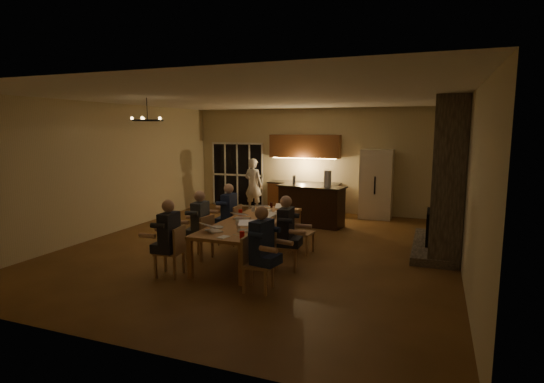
{
  "coord_description": "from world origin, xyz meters",
  "views": [
    {
      "loc": [
        3.45,
        -8.28,
        2.58
      ],
      "look_at": [
        0.14,
        0.3,
        1.22
      ],
      "focal_mm": 28.0,
      "sensor_mm": 36.0,
      "label": 1
    }
  ],
  "objects_px": {
    "chair_right_mid": "(286,246)",
    "bar_blender": "(328,179)",
    "standing_person": "(253,185)",
    "laptop_d": "(264,216)",
    "chair_right_far": "(302,232)",
    "mug_front": "(238,222)",
    "person_left_mid": "(200,225)",
    "person_left_far": "(229,214)",
    "laptop_a": "(214,225)",
    "plate_left": "(217,227)",
    "chair_right_near": "(258,264)",
    "redcup_near": "(242,235)",
    "laptop_b": "(247,225)",
    "can_cola": "(271,205)",
    "plate_near": "(255,227)",
    "chandelier": "(148,120)",
    "plate_far": "(282,215)",
    "laptop_e": "(264,205)",
    "bar_bottle": "(294,180)",
    "mug_mid": "(270,213)",
    "can_silver": "(238,225)",
    "chair_left_far": "(229,225)",
    "person_right_mid": "(286,233)",
    "redcup_mid": "(240,212)",
    "refrigerator": "(376,184)",
    "chair_left_near": "(169,251)",
    "bar_island": "(311,206)",
    "can_right": "(275,216)",
    "person_right_near": "(262,249)",
    "mug_back": "(253,209)",
    "laptop_c": "(242,213)",
    "dining_table": "(252,238)"
  },
  "relations": [
    {
      "from": "chair_right_mid",
      "to": "bar_blender",
      "type": "height_order",
      "value": "bar_blender"
    },
    {
      "from": "standing_person",
      "to": "laptop_d",
      "type": "bearing_deg",
      "value": 124.94
    },
    {
      "from": "chair_right_far",
      "to": "mug_front",
      "type": "bearing_deg",
      "value": 143.57
    },
    {
      "from": "person_left_mid",
      "to": "person_left_far",
      "type": "relative_size",
      "value": 1.0
    },
    {
      "from": "laptop_a",
      "to": "plate_left",
      "type": "distance_m",
      "value": 0.29
    },
    {
      "from": "chair_right_near",
      "to": "redcup_near",
      "type": "height_order",
      "value": "chair_right_near"
    },
    {
      "from": "chair_right_far",
      "to": "laptop_b",
      "type": "height_order",
      "value": "laptop_b"
    },
    {
      "from": "chair_right_far",
      "to": "can_cola",
      "type": "relative_size",
      "value": 7.42
    },
    {
      "from": "mug_front",
      "to": "plate_near",
      "type": "relative_size",
      "value": 0.39
    },
    {
      "from": "redcup_near",
      "to": "chandelier",
      "type": "bearing_deg",
      "value": 160.23
    },
    {
      "from": "laptop_b",
      "to": "plate_far",
      "type": "xyz_separation_m",
      "value": [
        0.13,
        1.55,
        -0.1
      ]
    },
    {
      "from": "chair_right_near",
      "to": "chair_right_far",
      "type": "distance_m",
      "value": 2.26
    },
    {
      "from": "chair_right_far",
      "to": "laptop_d",
      "type": "height_order",
      "value": "laptop_d"
    },
    {
      "from": "laptop_e",
      "to": "bar_bottle",
      "type": "height_order",
      "value": "bar_bottle"
    },
    {
      "from": "mug_mid",
      "to": "plate_near",
      "type": "distance_m",
      "value": 1.17
    },
    {
      "from": "redcup_near",
      "to": "standing_person",
      "type": "bearing_deg",
      "value": 111.81
    },
    {
      "from": "chandelier",
      "to": "can_silver",
      "type": "xyz_separation_m",
      "value": [
        2.15,
        -0.28,
        -1.94
      ]
    },
    {
      "from": "chair_left_far",
      "to": "chair_right_mid",
      "type": "distance_m",
      "value": 2.11
    },
    {
      "from": "laptop_b",
      "to": "bar_bottle",
      "type": "bearing_deg",
      "value": 77.45
    },
    {
      "from": "chandelier",
      "to": "can_silver",
      "type": "distance_m",
      "value": 2.91
    },
    {
      "from": "standing_person",
      "to": "chandelier",
      "type": "xyz_separation_m",
      "value": [
        -0.22,
        -4.85,
        1.91
      ]
    },
    {
      "from": "redcup_near",
      "to": "person_left_far",
      "type": "bearing_deg",
      "value": 122.2
    },
    {
      "from": "person_right_mid",
      "to": "redcup_mid",
      "type": "height_order",
      "value": "person_right_mid"
    },
    {
      "from": "person_left_far",
      "to": "plate_near",
      "type": "bearing_deg",
      "value": 41.81
    },
    {
      "from": "refrigerator",
      "to": "chair_right_far",
      "type": "relative_size",
      "value": 2.25
    },
    {
      "from": "bar_blender",
      "to": "chandelier",
      "type": "bearing_deg",
      "value": -111.46
    },
    {
      "from": "chair_right_far",
      "to": "standing_person",
      "type": "height_order",
      "value": "standing_person"
    },
    {
      "from": "chair_left_near",
      "to": "laptop_e",
      "type": "relative_size",
      "value": 2.78
    },
    {
      "from": "bar_island",
      "to": "can_cola",
      "type": "distance_m",
      "value": 1.78
    },
    {
      "from": "chair_left_far",
      "to": "person_left_mid",
      "type": "bearing_deg",
      "value": -4.74
    },
    {
      "from": "laptop_b",
      "to": "bar_blender",
      "type": "xyz_separation_m",
      "value": [
        0.54,
        3.88,
        0.43
      ]
    },
    {
      "from": "chair_right_near",
      "to": "can_right",
      "type": "bearing_deg",
      "value": 9.35
    },
    {
      "from": "plate_left",
      "to": "standing_person",
      "type": "bearing_deg",
      "value": 106.37
    },
    {
      "from": "laptop_e",
      "to": "mug_front",
      "type": "bearing_deg",
      "value": 82.79
    },
    {
      "from": "person_right_near",
      "to": "plate_near",
      "type": "bearing_deg",
      "value": 38.92
    },
    {
      "from": "person_right_mid",
      "to": "mug_back",
      "type": "xyz_separation_m",
      "value": [
        -1.25,
        1.37,
        0.11
      ]
    },
    {
      "from": "person_left_mid",
      "to": "mug_mid",
      "type": "relative_size",
      "value": 13.8
    },
    {
      "from": "redcup_mid",
      "to": "can_cola",
      "type": "distance_m",
      "value": 1.08
    },
    {
      "from": "laptop_b",
      "to": "can_cola",
      "type": "xyz_separation_m",
      "value": [
        -0.41,
        2.3,
        -0.05
      ]
    },
    {
      "from": "plate_left",
      "to": "plate_far",
      "type": "xyz_separation_m",
      "value": [
        0.75,
        1.53,
        0.0
      ]
    },
    {
      "from": "chandelier",
      "to": "laptop_b",
      "type": "height_order",
      "value": "chandelier"
    },
    {
      "from": "mug_back",
      "to": "can_silver",
      "type": "distance_m",
      "value": 1.64
    },
    {
      "from": "standing_person",
      "to": "chair_right_far",
      "type": "bearing_deg",
      "value": 134.81
    },
    {
      "from": "can_right",
      "to": "chair_right_near",
      "type": "bearing_deg",
      "value": -76.78
    },
    {
      "from": "laptop_c",
      "to": "redcup_mid",
      "type": "xyz_separation_m",
      "value": [
        -0.19,
        0.34,
        -0.05
      ]
    },
    {
      "from": "person_right_mid",
      "to": "chair_right_near",
      "type": "bearing_deg",
      "value": 173.57
    },
    {
      "from": "dining_table",
      "to": "bar_island",
      "type": "xyz_separation_m",
      "value": [
        0.36,
        3.13,
        0.17
      ]
    },
    {
      "from": "chair_left_far",
      "to": "plate_left",
      "type": "distance_m",
      "value": 1.61
    },
    {
      "from": "mug_mid",
      "to": "mug_back",
      "type": "xyz_separation_m",
      "value": [
        -0.5,
        0.23,
        0.0
      ]
    },
    {
      "from": "person_right_mid",
      "to": "standing_person",
      "type": "height_order",
      "value": "standing_person"
    }
  ]
}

